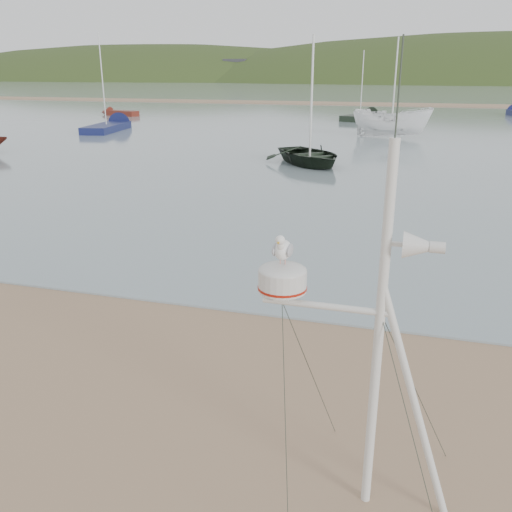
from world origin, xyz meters
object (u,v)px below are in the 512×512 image
(sailboat_blue_near, at_px, (116,125))
(dinghy_red_far, at_px, (115,113))
(mast_rig, at_px, (366,412))
(boat_dark, at_px, (311,116))
(boat_white, at_px, (394,97))
(sailboat_dark_mid, at_px, (368,116))

(sailboat_blue_near, bearing_deg, dinghy_red_far, 120.61)
(sailboat_blue_near, bearing_deg, mast_rig, -56.50)
(boat_dark, distance_m, sailboat_blue_near, 21.73)
(boat_white, bearing_deg, sailboat_blue_near, 92.88)
(sailboat_dark_mid, bearing_deg, boat_dark, -90.77)
(boat_white, xyz_separation_m, dinghy_red_far, (-27.36, 11.35, -2.35))
(dinghy_red_far, bearing_deg, mast_rig, -57.21)
(mast_rig, xyz_separation_m, boat_white, (-1.40, 33.29, 1.52))
(boat_dark, bearing_deg, mast_rig, -117.28)
(boat_dark, height_order, sailboat_dark_mid, sailboat_dark_mid)
(mast_rig, relative_size, sailboat_dark_mid, 0.70)
(dinghy_red_far, distance_m, sailboat_dark_mid, 24.75)
(mast_rig, height_order, boat_dark, mast_rig)
(mast_rig, relative_size, boat_white, 0.89)
(sailboat_dark_mid, distance_m, sailboat_blue_near, 22.85)
(dinghy_red_far, height_order, sailboat_dark_mid, sailboat_dark_mid)
(boat_white, distance_m, dinghy_red_far, 29.71)
(dinghy_red_far, xyz_separation_m, sailboat_blue_near, (6.62, -11.19, 0.01))
(sailboat_blue_near, bearing_deg, sailboat_dark_mid, 38.22)
(boat_dark, xyz_separation_m, dinghy_red_far, (-24.21, 23.79, -2.02))
(boat_dark, distance_m, boat_white, 12.84)
(mast_rig, xyz_separation_m, boat_dark, (-4.54, 20.84, 1.18))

